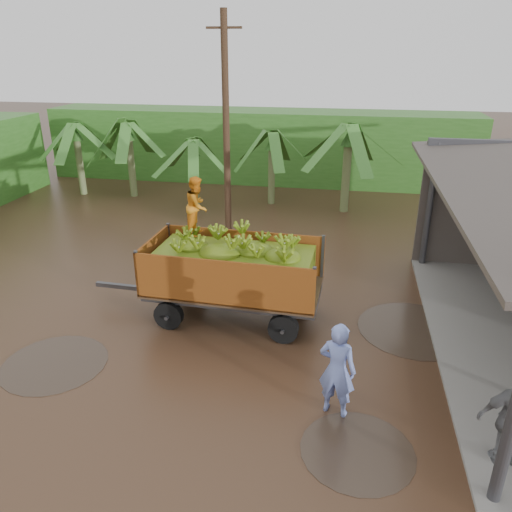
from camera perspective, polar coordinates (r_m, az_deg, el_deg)
The scene contains 6 objects.
ground at distance 12.32m, azimuth -3.78°, elevation -9.77°, with size 100.00×100.00×0.00m, color black.
hedge_north at distance 26.89m, azimuth 0.31°, elevation 12.52°, with size 22.00×3.00×3.60m, color #2D661E.
banana_trailer at distance 12.77m, azimuth -2.66°, elevation -1.61°, with size 6.21×2.33×3.60m.
man_blue at distance 9.79m, azimuth 9.27°, elevation -12.69°, with size 0.72×0.47×1.98m, color #7689D8.
utility_pole at distance 17.99m, azimuth -3.42°, elevation 14.22°, with size 1.20×0.24×7.77m.
banana_plants at distance 19.46m, azimuth -22.24°, elevation 6.68°, with size 18.14×20.20×3.85m.
Camera 1 is at (2.67, -10.03, 6.64)m, focal length 35.00 mm.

